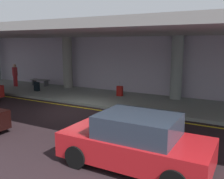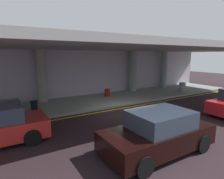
# 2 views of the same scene
# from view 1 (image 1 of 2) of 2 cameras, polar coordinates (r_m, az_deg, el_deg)

# --- Properties ---
(ground_plane) EXTENTS (60.00, 60.00, 0.00)m
(ground_plane) POSITION_cam_1_polar(r_m,az_deg,el_deg) (13.24, -8.70, -4.59)
(ground_plane) COLOR black
(sidewalk) EXTENTS (26.00, 4.20, 0.15)m
(sidewalk) POSITION_cam_1_polar(r_m,az_deg,el_deg) (15.72, -1.79, -1.83)
(sidewalk) COLOR gray
(sidewalk) RESTS_ON ground
(lane_stripe_yellow) EXTENTS (26.00, 0.14, 0.01)m
(lane_stripe_yellow) POSITION_cam_1_polar(r_m,az_deg,el_deg) (13.73, -7.09, -4.00)
(lane_stripe_yellow) COLOR yellow
(lane_stripe_yellow) RESTS_ON ground
(support_column_left_mid) EXTENTS (0.68, 0.68, 3.65)m
(support_column_left_mid) POSITION_cam_1_polar(r_m,az_deg,el_deg) (18.97, -9.91, 5.91)
(support_column_left_mid) COLOR gray
(support_column_left_mid) RESTS_ON sidewalk
(support_column_center) EXTENTS (0.68, 0.68, 3.65)m
(support_column_center) POSITION_cam_1_polar(r_m,az_deg,el_deg) (15.28, 14.24, 4.73)
(support_column_center) COLOR gray
(support_column_center) RESTS_ON sidewalk
(ceiling_overhang) EXTENTS (28.00, 13.20, 0.30)m
(ceiling_overhang) POSITION_cam_1_polar(r_m,az_deg,el_deg) (14.95, -2.88, 12.49)
(ceiling_overhang) COLOR #989692
(ceiling_overhang) RESTS_ON support_column_far_left
(terminal_back_wall) EXTENTS (26.00, 0.30, 3.80)m
(terminal_back_wall) POSITION_cam_1_polar(r_m,az_deg,el_deg) (17.40, 1.99, 5.43)
(terminal_back_wall) COLOR #B3AABC
(terminal_back_wall) RESTS_ON ground
(car_red_no2) EXTENTS (4.10, 1.92, 1.50)m
(car_red_no2) POSITION_cam_1_polar(r_m,az_deg,el_deg) (7.16, 5.24, -11.59)
(car_red_no2) COLOR red
(car_red_no2) RESTS_ON ground
(traveler_with_luggage) EXTENTS (0.38, 0.38, 1.68)m
(traveler_with_luggage) POSITION_cam_1_polar(r_m,az_deg,el_deg) (20.64, -20.85, 3.33)
(traveler_with_luggage) COLOR maroon
(traveler_with_luggage) RESTS_ON sidewalk
(suitcase_upright_primary) EXTENTS (0.36, 0.22, 0.90)m
(suitcase_upright_primary) POSITION_cam_1_polar(r_m,az_deg,el_deg) (15.81, 1.75, -0.33)
(suitcase_upright_primary) COLOR maroon
(suitcase_upright_primary) RESTS_ON sidewalk
(suitcase_upright_secondary) EXTENTS (0.36, 0.22, 0.90)m
(suitcase_upright_secondary) POSITION_cam_1_polar(r_m,az_deg,el_deg) (18.21, -16.45, 0.67)
(suitcase_upright_secondary) COLOR black
(suitcase_upright_secondary) RESTS_ON sidewalk
(bench_metal) EXTENTS (1.60, 0.50, 0.48)m
(bench_metal) POSITION_cam_1_polar(r_m,az_deg,el_deg) (20.42, -15.78, 1.82)
(bench_metal) COLOR slate
(bench_metal) RESTS_ON sidewalk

